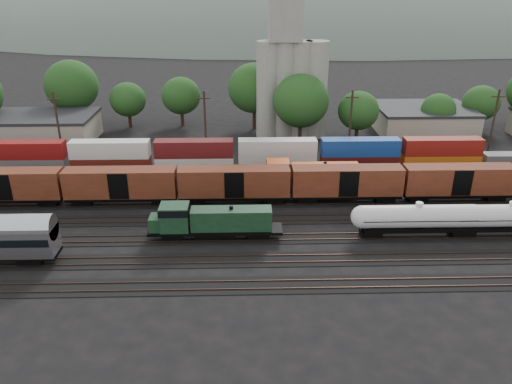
{
  "coord_description": "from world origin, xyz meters",
  "views": [
    {
      "loc": [
        -5.65,
        -57.7,
        29.23
      ],
      "look_at": [
        -4.14,
        2.0,
        3.0
      ],
      "focal_mm": 35.0,
      "sensor_mm": 36.0,
      "label": 1
    }
  ],
  "objects_px": {
    "orange_locomotive": "(306,174)",
    "grain_silo": "(291,78)",
    "green_locomotive": "(208,221)",
    "tank_car_a": "(418,218)"
  },
  "relations": [
    {
      "from": "green_locomotive",
      "to": "grain_silo",
      "type": "xyz_separation_m",
      "value": [
        13.29,
        41.0,
        8.85
      ]
    },
    {
      "from": "orange_locomotive",
      "to": "grain_silo",
      "type": "height_order",
      "value": "grain_silo"
    },
    {
      "from": "green_locomotive",
      "to": "grain_silo",
      "type": "relative_size",
      "value": 0.55
    },
    {
      "from": "tank_car_a",
      "to": "green_locomotive",
      "type": "bearing_deg",
      "value": 180.0
    },
    {
      "from": "green_locomotive",
      "to": "orange_locomotive",
      "type": "bearing_deg",
      "value": 48.33
    },
    {
      "from": "tank_car_a",
      "to": "grain_silo",
      "type": "relative_size",
      "value": 0.55
    },
    {
      "from": "green_locomotive",
      "to": "orange_locomotive",
      "type": "distance_m",
      "value": 20.08
    },
    {
      "from": "grain_silo",
      "to": "tank_car_a",
      "type": "bearing_deg",
      "value": -74.07
    },
    {
      "from": "green_locomotive",
      "to": "tank_car_a",
      "type": "distance_m",
      "value": 24.98
    },
    {
      "from": "green_locomotive",
      "to": "orange_locomotive",
      "type": "xyz_separation_m",
      "value": [
        13.35,
        15.0,
        -0.06
      ]
    }
  ]
}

